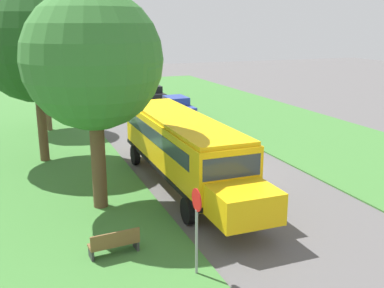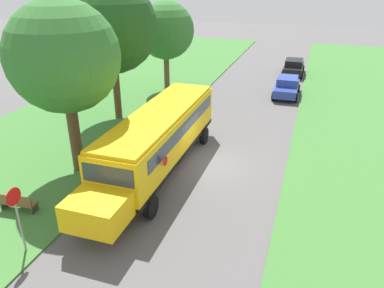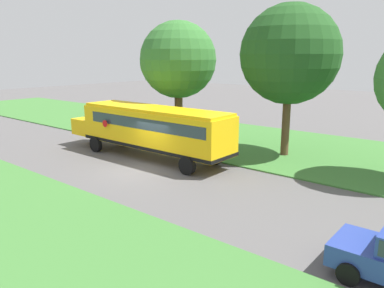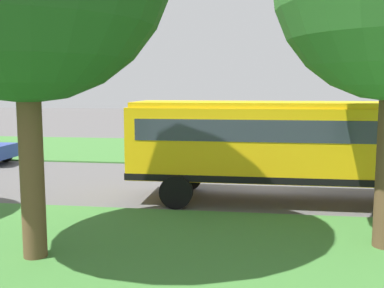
{
  "view_description": "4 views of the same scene",
  "coord_description": "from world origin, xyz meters",
  "px_view_note": "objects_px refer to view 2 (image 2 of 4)",
  "views": [
    {
      "loc": [
        -9.05,
        -19.79,
        7.24
      ],
      "look_at": [
        -1.38,
        -0.24,
        1.58
      ],
      "focal_mm": 42.0,
      "sensor_mm": 36.0,
      "label": 1
    },
    {
      "loc": [
        4.71,
        -17.3,
        9.52
      ],
      "look_at": [
        -0.84,
        -0.37,
        1.25
      ],
      "focal_mm": 35.0,
      "sensor_mm": 36.0,
      "label": 2
    },
    {
      "loc": [
        13.47,
        14.79,
        6.08
      ],
      "look_at": [
        -0.91,
        2.97,
        1.76
      ],
      "focal_mm": 35.0,
      "sensor_mm": 36.0,
      "label": 3
    },
    {
      "loc": [
        -16.47,
        0.21,
        3.59
      ],
      "look_at": [
        0.25,
        2.59,
        1.48
      ],
      "focal_mm": 42.0,
      "sensor_mm": 36.0,
      "label": 4
    }
  ],
  "objects_px": {
    "car_black_middle": "(294,66)",
    "stop_sign": "(17,213)",
    "oak_tree_beside_bus": "(65,59)",
    "car_blue_nearest": "(287,85)",
    "oak_tree_roadside_mid": "(108,27)",
    "oak_tree_far_end": "(164,30)",
    "park_bench": "(18,203)",
    "school_bus": "(158,137)"
  },
  "relations": [
    {
      "from": "oak_tree_beside_bus",
      "to": "oak_tree_roadside_mid",
      "type": "bearing_deg",
      "value": 104.75
    },
    {
      "from": "car_blue_nearest",
      "to": "car_black_middle",
      "type": "xyz_separation_m",
      "value": [
        0.0,
        7.29,
        0.0
      ]
    },
    {
      "from": "school_bus",
      "to": "oak_tree_far_end",
      "type": "relative_size",
      "value": 1.67
    },
    {
      "from": "car_black_middle",
      "to": "oak_tree_roadside_mid",
      "type": "height_order",
      "value": "oak_tree_roadside_mid"
    },
    {
      "from": "oak_tree_beside_bus",
      "to": "oak_tree_far_end",
      "type": "relative_size",
      "value": 1.15
    },
    {
      "from": "stop_sign",
      "to": "oak_tree_beside_bus",
      "type": "bearing_deg",
      "value": 104.8
    },
    {
      "from": "oak_tree_far_end",
      "to": "stop_sign",
      "type": "bearing_deg",
      "value": -82.52
    },
    {
      "from": "car_black_middle",
      "to": "oak_tree_roadside_mid",
      "type": "bearing_deg",
      "value": -123.71
    },
    {
      "from": "car_blue_nearest",
      "to": "stop_sign",
      "type": "relative_size",
      "value": 1.61
    },
    {
      "from": "car_blue_nearest",
      "to": "oak_tree_roadside_mid",
      "type": "height_order",
      "value": "oak_tree_roadside_mid"
    },
    {
      "from": "oak_tree_beside_bus",
      "to": "school_bus",
      "type": "bearing_deg",
      "value": 19.72
    },
    {
      "from": "car_black_middle",
      "to": "park_bench",
      "type": "bearing_deg",
      "value": -108.62
    },
    {
      "from": "oak_tree_far_end",
      "to": "oak_tree_beside_bus",
      "type": "bearing_deg",
      "value": -85.55
    },
    {
      "from": "oak_tree_far_end",
      "to": "park_bench",
      "type": "relative_size",
      "value": 4.55
    },
    {
      "from": "school_bus",
      "to": "stop_sign",
      "type": "height_order",
      "value": "school_bus"
    },
    {
      "from": "oak_tree_roadside_mid",
      "to": "oak_tree_far_end",
      "type": "xyz_separation_m",
      "value": [
        0.83,
        7.3,
        -1.15
      ]
    },
    {
      "from": "car_black_middle",
      "to": "oak_tree_beside_bus",
      "type": "height_order",
      "value": "oak_tree_beside_bus"
    },
    {
      "from": "oak_tree_beside_bus",
      "to": "park_bench",
      "type": "distance_m",
      "value": 6.71
    },
    {
      "from": "stop_sign",
      "to": "park_bench",
      "type": "bearing_deg",
      "value": 135.58
    },
    {
      "from": "school_bus",
      "to": "car_black_middle",
      "type": "xyz_separation_m",
      "value": [
        5.09,
        22.57,
        -1.05
      ]
    },
    {
      "from": "oak_tree_roadside_mid",
      "to": "stop_sign",
      "type": "bearing_deg",
      "value": -75.23
    },
    {
      "from": "oak_tree_roadside_mid",
      "to": "oak_tree_far_end",
      "type": "bearing_deg",
      "value": 83.5
    },
    {
      "from": "school_bus",
      "to": "oak_tree_beside_bus",
      "type": "xyz_separation_m",
      "value": [
        -3.89,
        -1.39,
        3.93
      ]
    },
    {
      "from": "park_bench",
      "to": "car_blue_nearest",
      "type": "bearing_deg",
      "value": 65.49
    },
    {
      "from": "oak_tree_far_end",
      "to": "park_bench",
      "type": "xyz_separation_m",
      "value": [
        0.71,
        -18.82,
        -4.65
      ]
    },
    {
      "from": "school_bus",
      "to": "car_black_middle",
      "type": "distance_m",
      "value": 23.16
    },
    {
      "from": "stop_sign",
      "to": "oak_tree_far_end",
      "type": "bearing_deg",
      "value": 97.48
    },
    {
      "from": "stop_sign",
      "to": "oak_tree_roadside_mid",
      "type": "bearing_deg",
      "value": 104.77
    },
    {
      "from": "car_blue_nearest",
      "to": "car_black_middle",
      "type": "relative_size",
      "value": 1.0
    },
    {
      "from": "car_black_middle",
      "to": "oak_tree_beside_bus",
      "type": "relative_size",
      "value": 0.51
    },
    {
      "from": "car_blue_nearest",
      "to": "oak_tree_beside_bus",
      "type": "distance_m",
      "value": 19.58
    },
    {
      "from": "car_black_middle",
      "to": "oak_tree_far_end",
      "type": "bearing_deg",
      "value": -137.96
    },
    {
      "from": "oak_tree_roadside_mid",
      "to": "park_bench",
      "type": "bearing_deg",
      "value": -82.39
    },
    {
      "from": "car_black_middle",
      "to": "park_bench",
      "type": "distance_m",
      "value": 29.5
    },
    {
      "from": "car_blue_nearest",
      "to": "park_bench",
      "type": "height_order",
      "value": "car_blue_nearest"
    },
    {
      "from": "car_black_middle",
      "to": "oak_tree_beside_bus",
      "type": "xyz_separation_m",
      "value": [
        -8.98,
        -23.97,
        4.98
      ]
    },
    {
      "from": "car_blue_nearest",
      "to": "stop_sign",
      "type": "distance_m",
      "value": 23.84
    },
    {
      "from": "oak_tree_far_end",
      "to": "park_bench",
      "type": "distance_m",
      "value": 19.4
    },
    {
      "from": "car_black_middle",
      "to": "park_bench",
      "type": "height_order",
      "value": "car_black_middle"
    },
    {
      "from": "car_black_middle",
      "to": "stop_sign",
      "type": "height_order",
      "value": "stop_sign"
    },
    {
      "from": "car_black_middle",
      "to": "stop_sign",
      "type": "distance_m",
      "value": 30.85
    },
    {
      "from": "school_bus",
      "to": "car_black_middle",
      "type": "bearing_deg",
      "value": 77.3
    }
  ]
}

